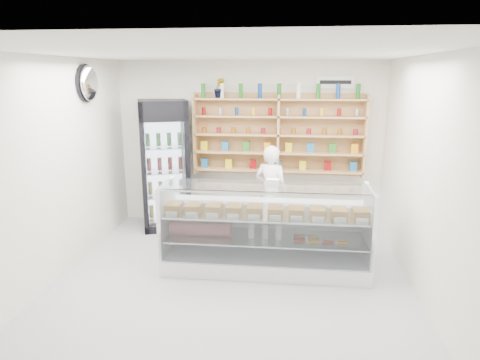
# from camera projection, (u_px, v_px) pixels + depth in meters

# --- Properties ---
(room) EXTENTS (5.00, 5.00, 5.00)m
(room) POSITION_uv_depth(u_px,v_px,m) (229.00, 179.00, 4.93)
(room) COLOR #A1A1A5
(room) RESTS_ON ground
(display_counter) EXTENTS (2.71, 0.81, 1.18)m
(display_counter) POSITION_uv_depth(u_px,v_px,m) (265.00, 246.00, 5.73)
(display_counter) COLOR white
(display_counter) RESTS_ON floor
(shop_worker) EXTENTS (0.64, 0.54, 1.50)m
(shop_worker) POSITION_uv_depth(u_px,v_px,m) (271.00, 192.00, 6.81)
(shop_worker) COLOR white
(shop_worker) RESTS_ON floor
(drinks_cooler) EXTENTS (0.99, 0.98, 2.17)m
(drinks_cooler) POSITION_uv_depth(u_px,v_px,m) (165.00, 165.00, 7.22)
(drinks_cooler) COLOR black
(drinks_cooler) RESTS_ON floor
(wall_shelving) EXTENTS (2.84, 0.28, 1.33)m
(wall_shelving) POSITION_uv_depth(u_px,v_px,m) (278.00, 135.00, 7.09)
(wall_shelving) COLOR tan
(wall_shelving) RESTS_ON back_wall
(potted_plant) EXTENTS (0.19, 0.16, 0.32)m
(potted_plant) POSITION_uv_depth(u_px,v_px,m) (219.00, 88.00, 7.01)
(potted_plant) COLOR #1E6626
(potted_plant) RESTS_ON wall_shelving
(security_mirror) EXTENTS (0.15, 0.50, 0.50)m
(security_mirror) POSITION_uv_depth(u_px,v_px,m) (89.00, 83.00, 6.07)
(security_mirror) COLOR silver
(security_mirror) RESTS_ON left_wall
(wall_sign) EXTENTS (0.62, 0.03, 0.20)m
(wall_sign) POSITION_uv_depth(u_px,v_px,m) (335.00, 82.00, 6.91)
(wall_sign) COLOR white
(wall_sign) RESTS_ON back_wall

